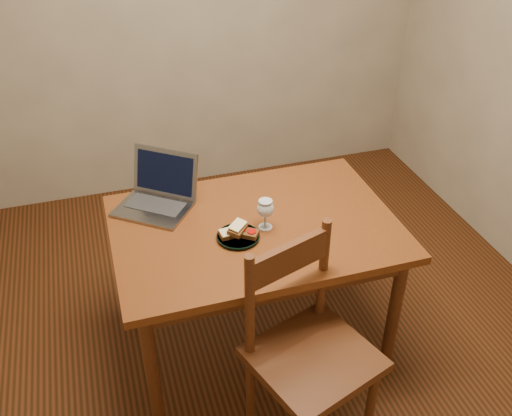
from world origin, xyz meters
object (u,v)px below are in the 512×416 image
object	(u,v)px
plate	(238,237)
laptop	(159,192)
milk_glass	(265,214)
chair	(310,344)
table	(255,239)

from	to	relation	value
plate	laptop	bearing A→B (deg)	126.69
milk_glass	laptop	distance (m)	0.55
chair	milk_glass	xyz separation A→B (m)	(-0.01, 0.54, 0.28)
milk_glass	laptop	xyz separation A→B (m)	(-0.43, 0.34, -0.01)
chair	plate	world-z (taller)	chair
table	milk_glass	xyz separation A→B (m)	(0.04, -0.04, 0.16)
plate	milk_glass	distance (m)	0.16
table	chair	distance (m)	0.59
milk_glass	laptop	bearing A→B (deg)	141.14
chair	plate	xyz separation A→B (m)	(-0.15, 0.50, 0.21)
table	plate	xyz separation A→B (m)	(-0.10, -0.08, 0.09)
table	plate	distance (m)	0.16
chair	milk_glass	distance (m)	0.61
plate	chair	bearing A→B (deg)	-73.14
milk_glass	laptop	world-z (taller)	laptop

